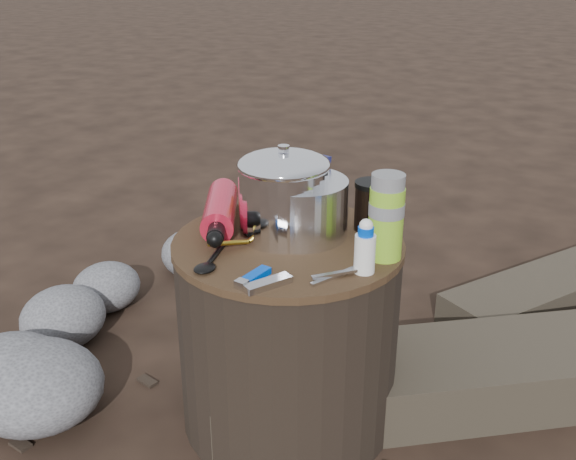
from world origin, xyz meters
The scene contains 16 objects.
ground centered at (0.00, 0.00, 0.00)m, with size 60.00×60.00×0.00m, color black.
stump centered at (0.00, 0.00, 0.23)m, with size 0.49×0.49×0.45m, color black.
rock_ring centered at (-0.54, 0.11, 0.10)m, with size 0.45×0.97×0.19m, color slate, non-canonical shape.
log_main centered at (0.51, 0.39, 0.07)m, with size 0.28×1.66×0.14m, color #3B3328.
foil_windscreen centered at (0.00, 0.04, 0.52)m, with size 0.21×0.21×0.13m, color silver.
camping_pot centered at (-0.02, 0.02, 0.55)m, with size 0.19×0.19×0.19m, color white.
fuel_bottle centered at (-0.18, 0.01, 0.49)m, with size 0.07×0.29×0.07m, color red, non-canonical shape.
thermos centered at (0.21, 0.03, 0.54)m, with size 0.07×0.07×0.17m, color #8CCB2A.
travel_mug centered at (0.13, 0.15, 0.51)m, with size 0.07×0.07×0.11m, color black.
stuff_sack centered at (-0.12, 0.17, 0.50)m, with size 0.15×0.12×0.10m, color yellow.
food_pouch centered at (-0.04, 0.15, 0.53)m, with size 0.12×0.03×0.15m, color navy.
lighter centered at (0.03, -0.18, 0.46)m, with size 0.02×0.09×0.02m, color #0043D5.
multitool centered at (0.07, -0.20, 0.46)m, with size 0.03×0.10×0.01m, color silver.
pot_grabber centered at (0.16, -0.10, 0.46)m, with size 0.03×0.13×0.01m, color silver, non-canonical shape.
spork centered at (-0.09, -0.13, 0.46)m, with size 0.03×0.16×0.01m, color black, non-canonical shape.
squeeze_bottle centered at (0.20, -0.05, 0.50)m, with size 0.04×0.04×0.10m, color white.
Camera 1 is at (0.64, -1.14, 1.04)m, focal length 42.00 mm.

